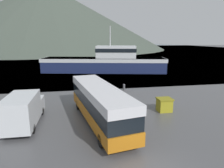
{
  "coord_description": "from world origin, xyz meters",
  "views": [
    {
      "loc": [
        -4.0,
        -8.74,
        6.89
      ],
      "look_at": [
        -0.11,
        12.51,
        2.0
      ],
      "focal_mm": 32.0,
      "sensor_mm": 36.0,
      "label": 1
    }
  ],
  "objects_px": {
    "fishing_boat": "(106,62)",
    "storage_bin": "(164,105)",
    "small_boat": "(86,65)",
    "delivery_van": "(24,109)",
    "tour_bus": "(99,102)"
  },
  "relations": [
    {
      "from": "fishing_boat",
      "to": "delivery_van",
      "type": "bearing_deg",
      "value": 170.1
    },
    {
      "from": "small_boat",
      "to": "storage_bin",
      "type": "bearing_deg",
      "value": -174.13
    },
    {
      "from": "tour_bus",
      "to": "fishing_boat",
      "type": "xyz_separation_m",
      "value": [
        4.56,
        26.27,
        0.38
      ]
    },
    {
      "from": "fishing_boat",
      "to": "small_boat",
      "type": "relative_size",
      "value": 3.55
    },
    {
      "from": "fishing_boat",
      "to": "storage_bin",
      "type": "height_order",
      "value": "fishing_boat"
    },
    {
      "from": "storage_bin",
      "to": "fishing_boat",
      "type": "bearing_deg",
      "value": 94.48
    },
    {
      "from": "tour_bus",
      "to": "delivery_van",
      "type": "xyz_separation_m",
      "value": [
        -6.07,
        0.43,
        -0.38
      ]
    },
    {
      "from": "delivery_van",
      "to": "small_boat",
      "type": "distance_m",
      "value": 35.61
    },
    {
      "from": "storage_bin",
      "to": "small_boat",
      "type": "distance_m",
      "value": 34.37
    },
    {
      "from": "delivery_van",
      "to": "fishing_boat",
      "type": "bearing_deg",
      "value": 68.77
    },
    {
      "from": "fishing_boat",
      "to": "storage_bin",
      "type": "xyz_separation_m",
      "value": [
        1.94,
        -24.79,
        -1.47
      ]
    },
    {
      "from": "delivery_van",
      "to": "fishing_boat",
      "type": "height_order",
      "value": "fishing_boat"
    },
    {
      "from": "fishing_boat",
      "to": "small_boat",
      "type": "height_order",
      "value": "fishing_boat"
    },
    {
      "from": "tour_bus",
      "to": "small_boat",
      "type": "relative_size",
      "value": 1.52
    },
    {
      "from": "storage_bin",
      "to": "small_boat",
      "type": "height_order",
      "value": "storage_bin"
    }
  ]
}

